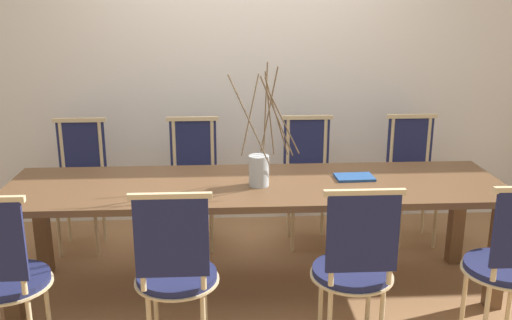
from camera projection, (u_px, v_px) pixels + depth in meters
name	position (u px, v px, depth m)	size (l,w,h in m)	color
ground_plane	(256.00, 288.00, 3.73)	(16.00, 16.00, 0.00)	#9E7047
wall_rear	(247.00, 27.00, 4.50)	(12.00, 0.06, 3.20)	white
dining_table	(256.00, 196.00, 3.55)	(3.08, 0.82, 0.72)	brown
chair_near_leftend	(3.00, 274.00, 2.81)	(0.44, 0.44, 0.97)	#1E234C
chair_near_left	(176.00, 269.00, 2.86)	(0.44, 0.44, 0.97)	#1E234C
chair_near_center	(355.00, 265.00, 2.91)	(0.44, 0.44, 0.97)	#1E234C
chair_near_right	(510.00, 261.00, 2.95)	(0.44, 0.44, 0.97)	#1E234C
chair_far_leftend	(80.00, 181.00, 4.22)	(0.44, 0.44, 0.97)	#1E234C
chair_far_left	(193.00, 179.00, 4.27)	(0.44, 0.44, 0.97)	#1E234C
chair_far_center	(308.00, 177.00, 4.31)	(0.44, 0.44, 0.97)	#1E234C
chair_far_right	(413.00, 175.00, 4.36)	(0.44, 0.44, 0.97)	#1E234C
vase_centerpiece	(260.00, 166.00, 3.45)	(0.44, 0.37, 0.75)	#B2BCC1
book_stack	(354.00, 177.00, 3.62)	(0.24, 0.17, 0.02)	#234C8C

